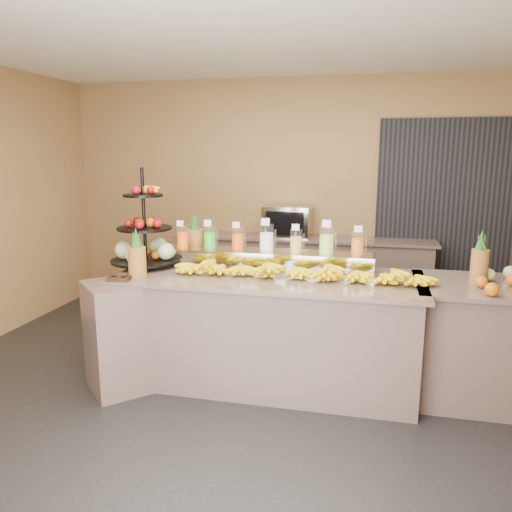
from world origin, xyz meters
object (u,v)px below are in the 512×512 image
(pitcher_tray, at_px, (267,259))
(right_fruit_pile, at_px, (505,278))
(condiment_caddy, at_px, (119,278))
(fruit_stand, at_px, (149,241))
(oven_warmer, at_px, (287,221))
(banana_heap, at_px, (298,270))

(pitcher_tray, xyz_separation_m, right_fruit_pile, (1.87, -0.28, 0.01))
(condiment_caddy, bearing_deg, fruit_stand, 87.45)
(condiment_caddy, height_order, right_fruit_pile, right_fruit_pile)
(condiment_caddy, relative_size, oven_warmer, 0.32)
(condiment_caddy, xyz_separation_m, oven_warmer, (0.95, 2.37, 0.17))
(condiment_caddy, relative_size, right_fruit_pile, 0.36)
(right_fruit_pile, distance_m, oven_warmer, 2.77)
(banana_heap, height_order, condiment_caddy, banana_heap)
(right_fruit_pile, bearing_deg, fruit_stand, 177.93)
(pitcher_tray, bearing_deg, fruit_stand, -170.46)
(fruit_stand, bearing_deg, pitcher_tray, 1.25)
(condiment_caddy, bearing_deg, banana_heap, 15.95)
(oven_warmer, bearing_deg, right_fruit_pile, -43.75)
(condiment_caddy, distance_m, right_fruit_pile, 2.95)
(banana_heap, relative_size, condiment_caddy, 11.66)
(pitcher_tray, bearing_deg, condiment_caddy, -146.25)
(pitcher_tray, distance_m, condiment_caddy, 1.26)
(pitcher_tray, bearing_deg, right_fruit_pile, -8.42)
(banana_heap, height_order, right_fruit_pile, right_fruit_pile)
(condiment_caddy, height_order, oven_warmer, oven_warmer)
(oven_warmer, bearing_deg, fruit_stand, -115.76)
(pitcher_tray, xyz_separation_m, banana_heap, (0.32, -0.31, -0.01))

